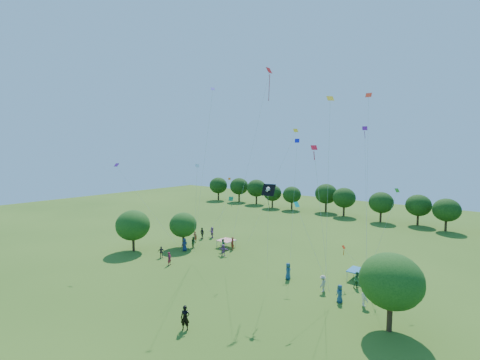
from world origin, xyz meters
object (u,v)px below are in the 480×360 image
tent_blue (359,271)px  red_high_kite (262,104)px  tent_red_stripe (226,240)px  man_in_black (185,318)px  near_tree_north (183,225)px  pirate_kite (268,191)px  near_tree_east (391,281)px  near_tree_west (133,225)px

tent_blue → red_high_kite: 21.68m
tent_red_stripe → man_in_black: (12.06, -18.74, -0.04)m
near_tree_north → pirate_kite: pirate_kite is taller
tent_red_stripe → tent_blue: bearing=-0.2°
near_tree_north → near_tree_east: 30.00m
tent_red_stripe → pirate_kite: pirate_kite is taller
near_tree_west → tent_red_stripe: (9.12, 9.61, -2.69)m
near_tree_north → red_high_kite: red_high_kite is taller
tent_blue → man_in_black: bearing=-111.7°
near_tree_north → pirate_kite: size_ratio=0.53×
man_in_black → pirate_kite: pirate_kite is taller
tent_blue → man_in_black: man_in_black is taller
tent_blue → man_in_black: (-7.43, -18.68, -0.04)m
tent_red_stripe → near_tree_north: bearing=-141.0°
tent_blue → man_in_black: size_ratio=1.11×
near_tree_west → red_high_kite: red_high_kite is taller
near_tree_north → near_tree_east: bearing=-9.2°
man_in_black → red_high_kite: 24.08m
pirate_kite → near_tree_east: bearing=5.8°
pirate_kite → man_in_black: bearing=-101.7°
tent_red_stripe → pirate_kite: 19.45m
man_in_black → tent_red_stripe: bearing=89.9°
near_tree_east → man_in_black: 16.39m
near_tree_east → tent_red_stripe: (-24.69, 8.75, -3.02)m
pirate_kite → red_high_kite: red_high_kite is taller
tent_blue → red_high_kite: red_high_kite is taller
tent_blue → pirate_kite: bearing=-119.7°
near_tree_east → tent_blue: (-5.20, 8.69, -3.02)m
tent_red_stripe → man_in_black: man_in_black is taller
tent_red_stripe → tent_blue: (19.49, -0.06, 0.00)m
tent_blue → near_tree_east: bearing=-59.1°
near_tree_east → pirate_kite: (-10.78, -1.09, 6.35)m
tent_red_stripe → red_high_kite: (9.00, -3.81, 18.60)m
tent_blue → pirate_kite: pirate_kite is taller
near_tree_north → tent_blue: (24.41, 3.92, -2.34)m
near_tree_north → near_tree_east: (29.61, -4.77, 0.68)m
near_tree_east → man_in_black: bearing=-141.6°
near_tree_east → tent_blue: bearing=120.9°
near_tree_east → pirate_kite: bearing=-174.2°
near_tree_west → near_tree_east: near_tree_east is taller
near_tree_east → red_high_kite: (-15.70, 4.94, 15.59)m
pirate_kite → tent_blue: bearing=60.3°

